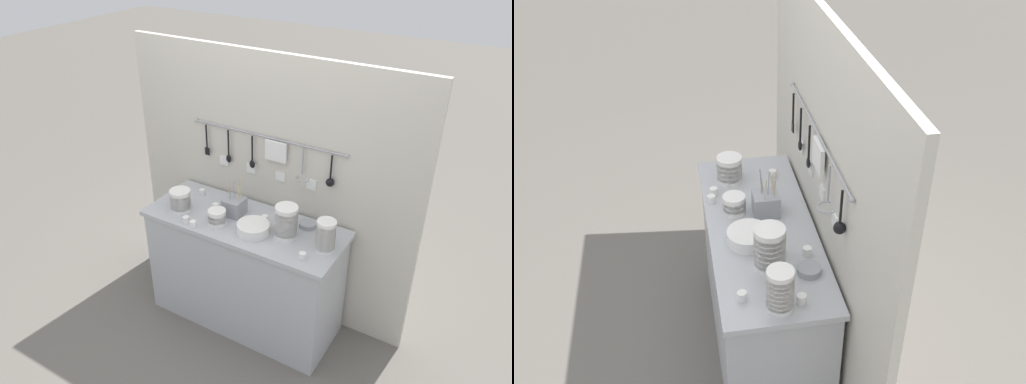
{
  "view_description": "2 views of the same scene",
  "coord_description": "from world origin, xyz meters",
  "views": [
    {
      "loc": [
        1.53,
        -2.39,
        2.72
      ],
      "look_at": [
        0.07,
        0.03,
        1.09
      ],
      "focal_mm": 35.0,
      "sensor_mm": 36.0,
      "label": 1
    },
    {
      "loc": [
        2.45,
        -0.38,
        2.72
      ],
      "look_at": [
        0.06,
        0.04,
        1.1
      ],
      "focal_mm": 42.0,
      "sensor_mm": 36.0,
      "label": 2
    }
  ],
  "objects": [
    {
      "name": "cup_mid_row",
      "position": [
        0.27,
        0.18,
        0.88
      ],
      "size": [
        0.04,
        0.04,
        0.04
      ],
      "color": "white",
      "rests_on": "counter"
    },
    {
      "name": "cutlery_caddy",
      "position": [
        -0.11,
        0.05,
        0.92
      ],
      "size": [
        0.13,
        0.13,
        0.28
      ],
      "color": "#93969E",
      "rests_on": "counter"
    },
    {
      "name": "plate_stack",
      "position": [
        0.12,
        -0.08,
        0.89
      ],
      "size": [
        0.22,
        0.22,
        0.07
      ],
      "color": "white",
      "rests_on": "counter"
    },
    {
      "name": "bowl_stack_wide_centre",
      "position": [
        0.32,
        -0.01,
        0.97
      ],
      "size": [
        0.15,
        0.15,
        0.22
      ],
      "color": "white",
      "rests_on": "counter"
    },
    {
      "name": "cup_front_right",
      "position": [
        -0.26,
        0.03,
        0.88
      ],
      "size": [
        0.04,
        0.04,
        0.04
      ],
      "color": "white",
      "rests_on": "counter"
    },
    {
      "name": "bowl_stack_back_corner",
      "position": [
        0.6,
        -0.01,
        0.97
      ],
      "size": [
        0.12,
        0.12,
        0.21
      ],
      "color": "white",
      "rests_on": "counter"
    },
    {
      "name": "back_wall",
      "position": [
        0.0,
        0.31,
        0.97
      ],
      "size": [
        2.2,
        0.11,
        1.95
      ],
      "color": "beige",
      "rests_on": "ground"
    },
    {
      "name": "cup_back_left",
      "position": [
        0.52,
        -0.17,
        0.88
      ],
      "size": [
        0.04,
        0.04,
        0.04
      ],
      "color": "white",
      "rests_on": "counter"
    },
    {
      "name": "counter",
      "position": [
        0.0,
        0.0,
        0.43
      ],
      "size": [
        1.4,
        0.55,
        0.86
      ],
      "color": "#ADAFB5",
      "rests_on": "ground"
    },
    {
      "name": "cup_by_caddy",
      "position": [
        0.58,
        0.08,
        0.88
      ],
      "size": [
        0.04,
        0.04,
        0.04
      ],
      "color": "white",
      "rests_on": "counter"
    },
    {
      "name": "bowl_stack_tall_left",
      "position": [
        -0.14,
        -0.12,
        0.91
      ],
      "size": [
        0.12,
        0.12,
        0.11
      ],
      "color": "white",
      "rests_on": "counter"
    },
    {
      "name": "cup_beside_plates",
      "position": [
        0.12,
        0.07,
        0.88
      ],
      "size": [
        0.04,
        0.04,
        0.04
      ],
      "color": "white",
      "rests_on": "counter"
    },
    {
      "name": "bowl_stack_short_front",
      "position": [
        -0.46,
        -0.11,
        0.94
      ],
      "size": [
        0.15,
        0.15,
        0.16
      ],
      "color": "white",
      "rests_on": "counter"
    },
    {
      "name": "ground_plane",
      "position": [
        0.0,
        0.0,
        0.0
      ],
      "size": [
        20.0,
        20.0,
        0.0
      ],
      "primitive_type": "plane",
      "color": "#666059"
    },
    {
      "name": "cup_back_right",
      "position": [
        -0.46,
        0.14,
        0.88
      ],
      "size": [
        0.04,
        0.04,
        0.04
      ],
      "color": "white",
      "rests_on": "counter"
    },
    {
      "name": "cup_edge_near",
      "position": [
        -0.33,
        -0.21,
        0.88
      ],
      "size": [
        0.04,
        0.04,
        0.04
      ],
      "color": "white",
      "rests_on": "counter"
    },
    {
      "name": "steel_mixing_bowl",
      "position": [
        0.39,
        0.16,
        0.88
      ],
      "size": [
        0.11,
        0.11,
        0.03
      ],
      "color": "#93969E",
      "rests_on": "counter"
    },
    {
      "name": "cup_front_left",
      "position": [
        0.23,
        0.06,
        0.88
      ],
      "size": [
        0.04,
        0.04,
        0.04
      ],
      "color": "white",
      "rests_on": "counter"
    },
    {
      "name": "cup_centre",
      "position": [
        -0.26,
        -0.23,
        0.88
      ],
      "size": [
        0.04,
        0.04,
        0.04
      ],
      "color": "white",
      "rests_on": "counter"
    }
  ]
}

